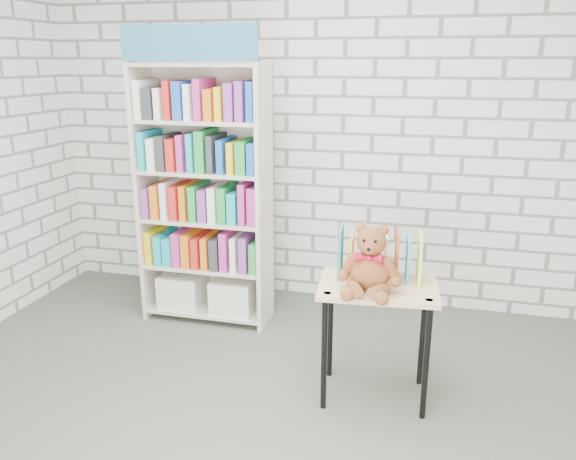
# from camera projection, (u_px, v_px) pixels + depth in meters

# --- Properties ---
(ground) EXTENTS (4.50, 4.50, 0.00)m
(ground) POSITION_uv_depth(u_px,v_px,m) (237.00, 433.00, 3.08)
(ground) COLOR #454C40
(ground) RESTS_ON ground
(room_shell) EXTENTS (4.52, 4.02, 2.81)m
(room_shell) POSITION_uv_depth(u_px,v_px,m) (226.00, 100.00, 2.56)
(room_shell) COLOR silver
(room_shell) RESTS_ON ground
(bookshelf) EXTENTS (0.98, 0.38, 2.19)m
(bookshelf) POSITION_uv_depth(u_px,v_px,m) (205.00, 194.00, 4.21)
(bookshelf) COLOR beige
(bookshelf) RESTS_ON ground
(display_table) EXTENTS (0.71, 0.52, 0.73)m
(display_table) POSITION_uv_depth(u_px,v_px,m) (377.00, 301.00, 3.25)
(display_table) COLOR tan
(display_table) RESTS_ON ground
(table_books) EXTENTS (0.49, 0.24, 0.28)m
(table_books) POSITION_uv_depth(u_px,v_px,m) (380.00, 255.00, 3.28)
(table_books) COLOR teal
(table_books) RESTS_ON display_table
(teddy_bear) EXTENTS (0.36, 0.33, 0.38)m
(teddy_bear) POSITION_uv_depth(u_px,v_px,m) (370.00, 265.00, 3.08)
(teddy_bear) COLOR brown
(teddy_bear) RESTS_ON display_table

